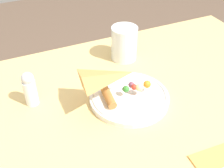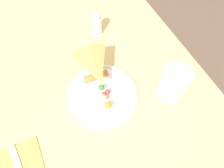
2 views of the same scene
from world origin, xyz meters
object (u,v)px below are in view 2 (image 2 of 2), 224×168
at_px(dining_table, 84,107).
at_px(salt_shaker, 97,23).
at_px(milk_glass, 173,84).
at_px(plate_pizza, 102,94).

bearing_deg(dining_table, salt_shaker, -36.35).
xyz_separation_m(dining_table, milk_glass, (-0.12, -0.27, 0.15)).
xyz_separation_m(dining_table, salt_shaker, (0.22, -0.16, 0.15)).
distance_m(plate_pizza, milk_glass, 0.23).
bearing_deg(salt_shaker, plate_pizza, 158.81).
distance_m(dining_table, salt_shaker, 0.31).
bearing_deg(plate_pizza, salt_shaker, -21.19).
relative_size(plate_pizza, salt_shaker, 2.17).
height_order(dining_table, plate_pizza, plate_pizza).
bearing_deg(dining_table, plate_pizza, -119.96).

